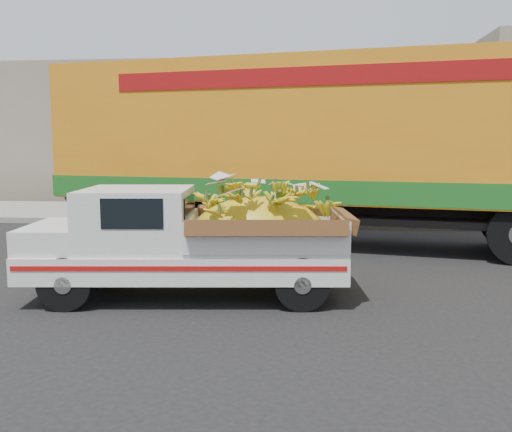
# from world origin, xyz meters

# --- Properties ---
(ground) EXTENTS (100.00, 100.00, 0.00)m
(ground) POSITION_xyz_m (0.00, 0.00, 0.00)
(ground) COLOR black
(ground) RESTS_ON ground
(curb) EXTENTS (60.00, 0.25, 0.15)m
(curb) POSITION_xyz_m (0.00, 7.06, 0.07)
(curb) COLOR gray
(curb) RESTS_ON ground
(sidewalk) EXTENTS (60.00, 4.00, 0.14)m
(sidewalk) POSITION_xyz_m (0.00, 9.16, 0.07)
(sidewalk) COLOR gray
(sidewalk) RESTS_ON ground
(building_left) EXTENTS (18.00, 6.00, 5.00)m
(building_left) POSITION_xyz_m (-8.00, 15.06, 2.50)
(building_left) COLOR gray
(building_left) RESTS_ON ground
(pickup_truck) EXTENTS (4.46, 2.05, 1.51)m
(pickup_truck) POSITION_xyz_m (-0.36, 0.29, 0.81)
(pickup_truck) COLOR black
(pickup_truck) RESTS_ON ground
(semi_trailer) EXTENTS (12.08, 4.70, 3.80)m
(semi_trailer) POSITION_xyz_m (1.40, 4.60, 2.12)
(semi_trailer) COLOR black
(semi_trailer) RESTS_ON ground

